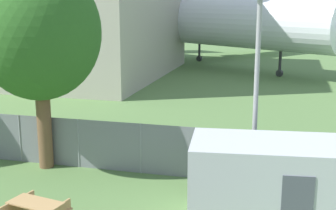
# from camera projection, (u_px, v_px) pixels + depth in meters

# --- Properties ---
(perimeter_fence) EXTENTS (56.07, 0.07, 1.94)m
(perimeter_fence) POSITION_uv_depth(u_px,v_px,m) (141.00, 149.00, 17.55)
(perimeter_fence) COLOR gray
(perimeter_fence) RESTS_ON ground
(airplane) EXTENTS (36.48, 29.05, 13.05)m
(airplane) POSITION_uv_depth(u_px,v_px,m) (191.00, 21.00, 45.49)
(airplane) COLOR white
(airplane) RESTS_ON ground
(portable_cabin) EXTENTS (4.76, 2.91, 2.48)m
(portable_cabin) POSITION_uv_depth(u_px,v_px,m) (268.00, 183.00, 13.62)
(portable_cabin) COLOR silver
(portable_cabin) RESTS_ON ground
(tree_near_hangar) EXTENTS (4.63, 4.63, 7.81)m
(tree_near_hangar) POSITION_uv_depth(u_px,v_px,m) (39.00, 33.00, 17.25)
(tree_near_hangar) COLOR brown
(tree_near_hangar) RESTS_ON ground
(light_mast) EXTENTS (0.44, 0.44, 6.86)m
(light_mast) POSITION_uv_depth(u_px,v_px,m) (257.00, 69.00, 14.98)
(light_mast) COLOR #99999E
(light_mast) RESTS_ON ground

